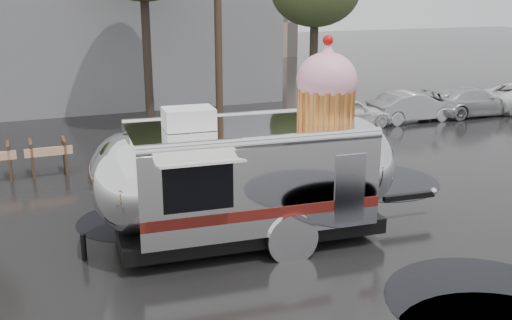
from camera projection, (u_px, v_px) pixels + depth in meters
name	position (u px, v px, depth m)	size (l,w,h in m)	color
ground	(347.00, 312.00, 9.93)	(120.00, 120.00, 0.00)	black
puddles	(373.00, 249.00, 12.32)	(9.86, 11.28, 0.01)	black
utility_pole	(218.00, 4.00, 22.03)	(1.60, 0.28, 9.00)	#473323
parked_cars	(448.00, 101.00, 24.67)	(13.20, 1.90, 1.50)	silver
airstream_trailer	(252.00, 171.00, 12.44)	(8.07, 3.23, 4.35)	silver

